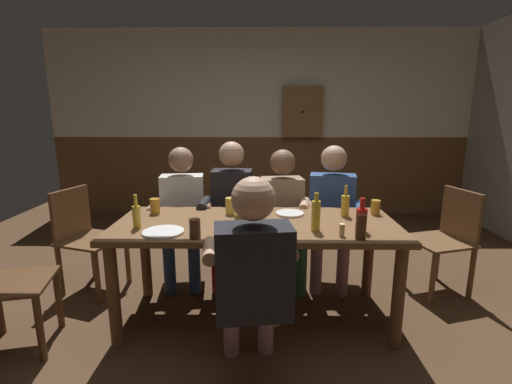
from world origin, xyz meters
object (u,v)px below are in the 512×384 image
at_px(bottle_2, 137,215).
at_px(pint_glass_1, 361,227).
at_px(person_2, 284,211).
at_px(person_4, 252,272).
at_px(pint_glass_4, 231,206).
at_px(person_1, 231,206).
at_px(dining_table, 256,236).
at_px(wall_dart_cabinet, 302,112).
at_px(bottle_0, 361,219).
at_px(pint_glass_3, 240,225).
at_px(chair_empty_far_end, 84,236).
at_px(person_0, 182,209).
at_px(pint_glass_2, 375,207).
at_px(table_candle, 342,230).
at_px(plate_0, 163,232).
at_px(chair_empty_near_right, 447,237).
at_px(bottle_3, 345,205).
at_px(bottle_1, 316,215).
at_px(pint_glass_5, 155,206).
at_px(person_3, 332,208).
at_px(plate_1, 290,213).

distance_m(bottle_2, pint_glass_1, 1.46).
xyz_separation_m(person_2, person_4, (-0.24, -1.29, 0.01)).
bearing_deg(pint_glass_1, pint_glass_4, 146.81).
height_order(person_1, person_2, person_1).
xyz_separation_m(dining_table, wall_dart_cabinet, (0.61, 2.80, 0.85)).
bearing_deg(pint_glass_1, wall_dart_cabinet, 90.73).
xyz_separation_m(person_2, bottle_0, (0.46, -0.82, 0.18)).
bearing_deg(pint_glass_3, chair_empty_far_end, 151.45).
height_order(person_0, pint_glass_2, person_0).
bearing_deg(table_candle, plate_0, 178.06).
bearing_deg(pint_glass_4, person_4, -77.89).
xyz_separation_m(dining_table, table_candle, (0.55, -0.28, 0.14)).
height_order(bottle_0, pint_glass_4, bottle_0).
height_order(chair_empty_near_right, table_candle, chair_empty_near_right).
height_order(person_1, chair_empty_far_end, person_1).
bearing_deg(pint_glass_4, chair_empty_near_right, 8.08).
height_order(person_0, plate_0, person_0).
height_order(bottle_0, bottle_3, bottle_3).
relative_size(person_2, bottle_2, 5.21).
bearing_deg(bottle_1, pint_glass_5, 161.40).
xyz_separation_m(dining_table, pint_glass_1, (0.65, -0.33, 0.18)).
xyz_separation_m(bottle_3, pint_glass_4, (-0.86, 0.05, -0.02)).
relative_size(dining_table, pint_glass_4, 15.99).
height_order(dining_table, bottle_3, bottle_3).
height_order(person_3, pint_glass_3, person_3).
bearing_deg(pint_glass_5, person_1, 37.81).
bearing_deg(person_1, table_candle, 131.43).
bearing_deg(plate_1, chair_empty_far_end, 171.60).
distance_m(person_2, person_3, 0.43).
height_order(table_candle, plate_1, table_candle).
relative_size(plate_0, pint_glass_1, 1.71).
height_order(table_candle, pint_glass_5, pint_glass_5).
height_order(plate_0, bottle_0, bottle_0).
xyz_separation_m(table_candle, pint_glass_5, (-1.32, 0.50, 0.02)).
relative_size(person_4, plate_1, 5.65).
bearing_deg(plate_0, chair_empty_near_right, 18.05).
xyz_separation_m(table_candle, bottle_1, (-0.15, 0.10, 0.07)).
xyz_separation_m(person_4, plate_1, (0.26, 0.86, 0.08)).
xyz_separation_m(bottle_0, bottle_3, (-0.03, 0.36, -0.00)).
bearing_deg(person_2, pint_glass_1, 105.92).
bearing_deg(person_1, bottle_2, 55.26).
xyz_separation_m(chair_empty_near_right, pint_glass_4, (-1.80, -0.26, 0.34)).
bearing_deg(person_0, wall_dart_cabinet, -127.98).
bearing_deg(wall_dart_cabinet, person_2, -99.86).
bearing_deg(person_0, chair_empty_near_right, 168.45).
height_order(pint_glass_2, pint_glass_5, pint_glass_5).
height_order(chair_empty_far_end, plate_0, chair_empty_far_end).
relative_size(bottle_1, wall_dart_cabinet, 0.36).
relative_size(plate_0, bottle_2, 1.16).
height_order(chair_empty_far_end, pint_glass_5, chair_empty_far_end).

